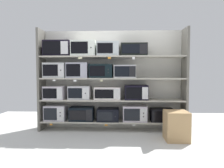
% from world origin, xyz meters
% --- Properties ---
extents(ground, '(7.07, 6.00, 0.02)m').
position_xyz_m(ground, '(0.00, -1.00, -0.01)').
color(ground, silver).
extents(back_panel, '(3.27, 0.04, 2.21)m').
position_xyz_m(back_panel, '(0.00, 0.22, 1.10)').
color(back_panel, beige).
rests_on(back_panel, ground).
extents(upright_left, '(0.05, 0.40, 2.21)m').
position_xyz_m(upright_left, '(-1.56, 0.00, 1.10)').
color(upright_left, '#68645B').
rests_on(upright_left, ground).
extents(upright_right, '(0.05, 0.40, 2.21)m').
position_xyz_m(upright_right, '(1.56, 0.00, 1.10)').
color(upright_right, '#68645B').
rests_on(upright_right, ground).
extents(shelf_0, '(3.07, 0.40, 0.03)m').
position_xyz_m(shelf_0, '(0.00, 0.00, 0.20)').
color(shelf_0, '#ADA899').
rests_on(shelf_0, ground).
extents(microwave_0, '(0.46, 0.36, 0.33)m').
position_xyz_m(microwave_0, '(-1.24, -0.00, 0.38)').
color(microwave_0, '#BDB7C4').
rests_on(microwave_0, shelf_0).
extents(microwave_1, '(0.52, 0.36, 0.29)m').
position_xyz_m(microwave_1, '(-0.67, -0.00, 0.36)').
color(microwave_1, black).
rests_on(microwave_1, shelf_0).
extents(microwave_2, '(0.47, 0.41, 0.27)m').
position_xyz_m(microwave_2, '(-0.08, -0.00, 0.35)').
color(microwave_2, black).
rests_on(microwave_2, shelf_0).
extents(microwave_3, '(0.51, 0.36, 0.33)m').
position_xyz_m(microwave_3, '(0.50, -0.00, 0.38)').
color(microwave_3, '#BCB1BF').
rests_on(microwave_3, shelf_0).
extents(microwave_4, '(0.49, 0.34, 0.27)m').
position_xyz_m(microwave_4, '(1.08, -0.00, 0.35)').
color(microwave_4, black).
rests_on(microwave_4, shelf_0).
extents(price_tag_0, '(0.05, 0.00, 0.03)m').
position_xyz_m(price_tag_0, '(-1.29, -0.20, 0.16)').
color(price_tag_0, orange).
extents(price_tag_1, '(0.06, 0.00, 0.03)m').
position_xyz_m(price_tag_1, '(-0.11, -0.20, 0.16)').
color(price_tag_1, orange).
extents(price_tag_2, '(0.06, 0.00, 0.03)m').
position_xyz_m(price_tag_2, '(0.47, -0.20, 0.16)').
color(price_tag_2, white).
extents(shelf_1, '(3.07, 0.40, 0.03)m').
position_xyz_m(shelf_1, '(0.00, 0.00, 0.67)').
color(shelf_1, '#ADA899').
extents(microwave_5, '(0.44, 0.42, 0.29)m').
position_xyz_m(microwave_5, '(-1.26, -0.00, 0.83)').
color(microwave_5, '#BFB5C0').
rests_on(microwave_5, shelf_1).
extents(microwave_6, '(0.47, 0.34, 0.29)m').
position_xyz_m(microwave_6, '(-0.71, -0.00, 0.83)').
color(microwave_6, '#BCBBC2').
rests_on(microwave_6, shelf_1).
extents(microwave_7, '(0.56, 0.36, 0.27)m').
position_xyz_m(microwave_7, '(-0.10, -0.00, 0.82)').
color(microwave_7, silver).
rests_on(microwave_7, shelf_1).
extents(microwave_8, '(0.49, 0.39, 0.31)m').
position_xyz_m(microwave_8, '(0.52, -0.00, 0.84)').
color(microwave_8, black).
rests_on(microwave_8, shelf_1).
extents(shelf_2, '(3.07, 0.40, 0.03)m').
position_xyz_m(shelf_2, '(0.00, 0.00, 1.14)').
color(shelf_2, '#ADA899').
extents(microwave_9, '(0.47, 0.38, 0.32)m').
position_xyz_m(microwave_9, '(-1.24, -0.00, 1.31)').
color(microwave_9, '#BABEBF').
rests_on(microwave_9, shelf_2).
extents(microwave_10, '(0.46, 0.40, 0.33)m').
position_xyz_m(microwave_10, '(-0.74, -0.00, 1.31)').
color(microwave_10, '#A0A1AF').
rests_on(microwave_10, shelf_2).
extents(microwave_11, '(0.49, 0.43, 0.29)m').
position_xyz_m(microwave_11, '(-0.23, -0.00, 1.30)').
color(microwave_11, black).
rests_on(microwave_11, shelf_2).
extents(microwave_12, '(0.46, 0.41, 0.27)m').
position_xyz_m(microwave_12, '(0.27, -0.00, 1.29)').
color(microwave_12, '#BAB9BC').
rests_on(microwave_12, shelf_2).
extents(price_tag_3, '(0.06, 0.00, 0.03)m').
position_xyz_m(price_tag_3, '(-1.21, -0.20, 1.10)').
color(price_tag_3, white).
extents(price_tag_4, '(0.06, 0.00, 0.04)m').
position_xyz_m(price_tag_4, '(-0.77, -0.20, 1.10)').
color(price_tag_4, white).
extents(price_tag_5, '(0.05, 0.00, 0.04)m').
position_xyz_m(price_tag_5, '(-0.21, -0.20, 1.10)').
color(price_tag_5, beige).
extents(shelf_3, '(3.07, 0.40, 0.03)m').
position_xyz_m(shelf_3, '(0.00, 0.00, 1.60)').
color(shelf_3, '#ADA899').
extents(microwave_13, '(0.57, 0.35, 0.34)m').
position_xyz_m(microwave_13, '(-1.19, -0.00, 1.79)').
color(microwave_13, black).
rests_on(microwave_13, shelf_3).
extents(microwave_14, '(0.52, 0.42, 0.32)m').
position_xyz_m(microwave_14, '(-0.61, -0.00, 1.78)').
color(microwave_14, silver).
rests_on(microwave_14, shelf_3).
extents(microwave_15, '(0.46, 0.41, 0.30)m').
position_xyz_m(microwave_15, '(-0.08, -0.00, 1.77)').
color(microwave_15, '#B5BEC0').
rests_on(microwave_15, shelf_3).
extents(microwave_16, '(0.56, 0.41, 0.26)m').
position_xyz_m(microwave_16, '(0.47, -0.00, 1.75)').
color(microwave_16, black).
rests_on(microwave_16, shelf_3).
extents(price_tag_6, '(0.09, 0.00, 0.04)m').
position_xyz_m(price_tag_6, '(-0.66, -0.20, 1.57)').
color(price_tag_6, beige).
extents(price_tag_7, '(0.07, 0.00, 0.04)m').
position_xyz_m(price_tag_7, '(-0.05, -0.20, 1.57)').
color(price_tag_7, orange).
extents(price_tag_8, '(0.05, 0.00, 0.05)m').
position_xyz_m(price_tag_8, '(0.45, -0.20, 1.56)').
color(price_tag_8, white).
extents(shipping_carton, '(0.42, 0.42, 0.54)m').
position_xyz_m(shipping_carton, '(1.23, -0.61, 0.27)').
color(shipping_carton, tan).
rests_on(shipping_carton, ground).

